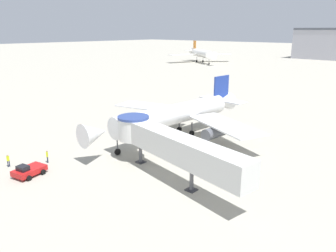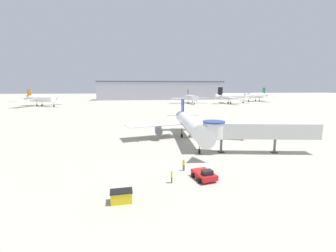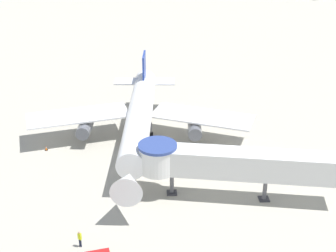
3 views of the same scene
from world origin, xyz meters
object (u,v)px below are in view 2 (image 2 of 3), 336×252
at_px(background_jet_orange_tail, 41,99).
at_px(background_jet_gray_tail, 191,97).
at_px(main_airplane, 189,124).
at_px(traffic_cone_apron_front, 196,178).
at_px(service_container_yellow, 121,196).
at_px(pushback_tug_red, 204,174).
at_px(background_jet_green_tail, 256,95).
at_px(ground_crew_marshaller, 172,176).
at_px(background_jet_black_tail, 232,96).
at_px(ground_crew_wing_walker, 184,164).
at_px(traffic_cone_starboard_wing, 242,139).
at_px(traffic_cone_port_wing, 138,140).
at_px(jet_bridge, 252,130).

bearing_deg(background_jet_orange_tail, background_jet_gray_tail, -50.00).
distance_m(main_airplane, traffic_cone_apron_front, 23.91).
distance_m(service_container_yellow, background_jet_orange_tail, 143.57).
bearing_deg(pushback_tug_red, background_jet_green_tail, 46.56).
distance_m(main_airplane, ground_crew_marshaller, 24.90).
height_order(service_container_yellow, background_jet_black_tail, background_jet_black_tail).
xyz_separation_m(pushback_tug_red, background_jet_black_tail, (61.68, 131.71, 4.56)).
relative_size(main_airplane, background_jet_gray_tail, 1.02).
xyz_separation_m(pushback_tug_red, ground_crew_wing_walker, (-2.05, 3.49, 0.31)).
xyz_separation_m(main_airplane, background_jet_gray_tail, (28.64, 114.34, 0.73)).
distance_m(traffic_cone_starboard_wing, ground_crew_wing_walker, 23.68).
bearing_deg(service_container_yellow, main_airplane, 63.20).
bearing_deg(background_jet_orange_tail, background_jet_black_tail, -53.82).
height_order(main_airplane, traffic_cone_port_wing, main_airplane).
height_order(traffic_cone_port_wing, background_jet_gray_tail, background_jet_gray_tail).
relative_size(service_container_yellow, background_jet_gray_tail, 0.08).
relative_size(main_airplane, traffic_cone_port_wing, 50.36).
xyz_separation_m(pushback_tug_red, traffic_cone_apron_front, (-1.21, -0.23, -0.39)).
distance_m(traffic_cone_apron_front, traffic_cone_port_wing, 23.59).
xyz_separation_m(traffic_cone_port_wing, background_jet_black_tail, (70.21, 109.52, 4.94)).
bearing_deg(main_airplane, ground_crew_marshaller, -104.45).
relative_size(traffic_cone_port_wing, ground_crew_wing_walker, 0.36).
bearing_deg(traffic_cone_apron_front, background_jet_orange_tail, 117.99).
bearing_deg(jet_bridge, pushback_tug_red, -129.00).
height_order(ground_crew_marshaller, background_jet_gray_tail, background_jet_gray_tail).
distance_m(ground_crew_wing_walker, background_jet_gray_tail, 138.15).
relative_size(jet_bridge, background_jet_green_tail, 0.71).
bearing_deg(ground_crew_marshaller, background_jet_orange_tail, -134.05).
distance_m(pushback_tug_red, background_jet_orange_tail, 144.18).
bearing_deg(pushback_tug_red, traffic_cone_port_wing, 98.94).
bearing_deg(traffic_cone_apron_front, background_jet_black_tail, 64.51).
bearing_deg(traffic_cone_starboard_wing, traffic_cone_port_wing, 174.30).
xyz_separation_m(service_container_yellow, background_jet_black_tail, (72.20, 136.20, 4.60)).
distance_m(traffic_cone_apron_front, background_jet_black_tail, 146.25).
bearing_deg(background_jet_green_tail, main_airplane, -57.94).
height_order(service_container_yellow, background_jet_green_tail, background_jet_green_tail).
relative_size(traffic_cone_apron_front, ground_crew_wing_walker, 0.35).
height_order(pushback_tug_red, traffic_cone_apron_front, pushback_tug_red).
bearing_deg(traffic_cone_apron_front, traffic_cone_port_wing, 108.08).
distance_m(ground_crew_wing_walker, background_jet_green_tail, 177.56).
bearing_deg(traffic_cone_apron_front, ground_crew_marshaller, -175.50).
height_order(pushback_tug_red, background_jet_black_tail, background_jet_black_tail).
relative_size(service_container_yellow, background_jet_orange_tail, 0.08).
relative_size(traffic_cone_apron_front, background_jet_green_tail, 0.02).
relative_size(pushback_tug_red, traffic_cone_apron_front, 6.67).
relative_size(jet_bridge, pushback_tug_red, 5.30).
bearing_deg(service_container_yellow, traffic_cone_starboard_wing, 43.57).
bearing_deg(background_jet_orange_tail, traffic_cone_port_wing, -116.10).
height_order(ground_crew_marshaller, background_jet_black_tail, background_jet_black_tail).
xyz_separation_m(pushback_tug_red, ground_crew_marshaller, (-4.46, -0.48, 0.28)).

